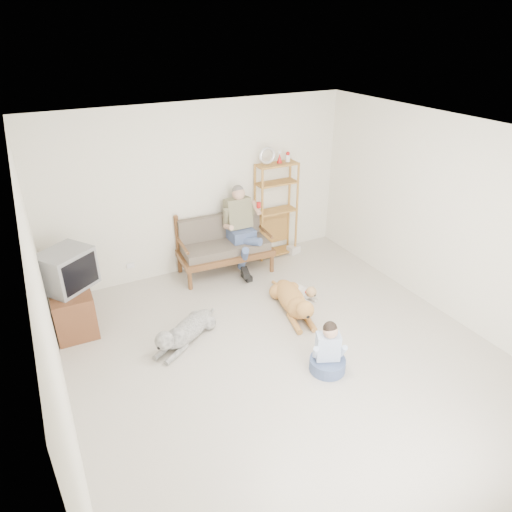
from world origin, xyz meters
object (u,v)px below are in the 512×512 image
tv_stand (72,307)px  loveseat (223,244)px  golden_retriever (294,301)px  etagere (276,210)px

tv_stand → loveseat: bearing=13.6°
tv_stand → golden_retriever: bearing=-19.3°
etagere → tv_stand: bearing=-169.6°
etagere → tv_stand: size_ratio=2.13×
golden_retriever → tv_stand: bearing=171.1°
loveseat → golden_retriever: 1.67m
golden_retriever → etagere: bearing=80.7°
loveseat → etagere: 1.11m
loveseat → etagere: (1.05, 0.12, 0.37)m
etagere → golden_retriever: 1.96m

